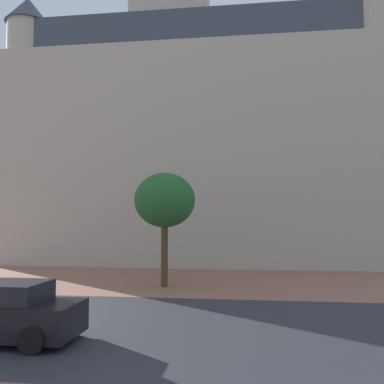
% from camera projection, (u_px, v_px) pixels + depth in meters
% --- Properties ---
extents(ground_plane, '(120.00, 120.00, 0.00)m').
position_uv_depth(ground_plane, '(195.00, 324.00, 12.44)').
color(ground_plane, '#93604C').
extents(street_asphalt_strip, '(120.00, 8.83, 0.00)m').
position_uv_depth(street_asphalt_strip, '(193.00, 328.00, 11.92)').
color(street_asphalt_strip, '#2D2D33').
rests_on(street_asphalt_strip, ground_plane).
extents(landmark_building, '(27.79, 14.01, 36.07)m').
position_uv_depth(landmark_building, '(196.00, 135.00, 33.60)').
color(landmark_building, '#B2A893').
rests_on(landmark_building, ground_plane).
extents(tree_curb_far, '(2.89, 2.89, 5.37)m').
position_uv_depth(tree_curb_far, '(165.00, 201.00, 19.54)').
color(tree_curb_far, '#4C3823').
rests_on(tree_curb_far, ground_plane).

